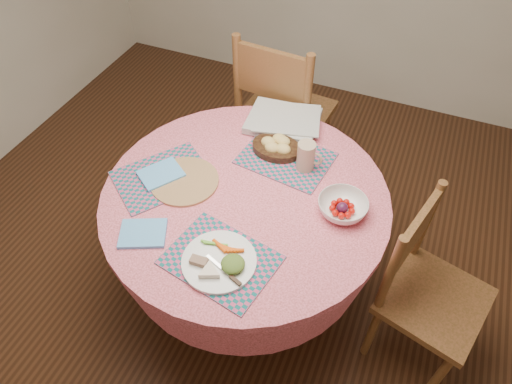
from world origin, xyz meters
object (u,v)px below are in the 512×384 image
wicker_trivet (185,181)px  bread_bowl (277,146)px  chair_right (426,289)px  chair_back (282,112)px  dinner_plate (220,262)px  latte_mug (306,156)px  fruit_bowl (342,207)px  dining_table (246,222)px

wicker_trivet → bread_bowl: size_ratio=1.30×
wicker_trivet → chair_right: bearing=3.0°
chair_back → dinner_plate: chair_back is taller
latte_mug → fruit_bowl: latte_mug is taller
fruit_bowl → chair_right: bearing=-5.2°
chair_right → chair_back: 1.27m
chair_right → fruit_bowl: 0.52m
wicker_trivet → bread_bowl: bread_bowl is taller
dining_table → chair_back: size_ratio=1.17×
wicker_trivet → bread_bowl: (0.30, 0.34, 0.03)m
chair_right → wicker_trivet: 1.14m
chair_right → chair_back: chair_back is taller
dining_table → chair_right: 0.83m
dining_table → chair_back: bearing=99.2°
chair_back → dinner_plate: (0.19, -1.20, 0.22)m
dinner_plate → bread_bowl: size_ratio=1.23×
dining_table → fruit_bowl: 0.47m
chair_back → dinner_plate: bearing=104.1°
chair_right → dinner_plate: chair_right is taller
chair_back → bread_bowl: (0.16, -0.53, 0.23)m
dinner_plate → chair_back: bearing=99.2°
chair_back → bread_bowl: bearing=112.1°
chair_back → wicker_trivet: chair_back is taller
dining_table → wicker_trivet: 0.34m
wicker_trivet → fruit_bowl: bearing=8.1°
chair_right → wicker_trivet: size_ratio=3.03×
chair_back → latte_mug: 0.72m
chair_right → bread_bowl: chair_right is taller
dining_table → chair_right: chair_right is taller
bread_bowl → latte_mug: (0.16, -0.05, 0.04)m
dining_table → dinner_plate: dinner_plate is taller
fruit_bowl → wicker_trivet: bearing=-171.9°
dining_table → wicker_trivet: bearing=-171.8°
latte_mug → fruit_bowl: (0.22, -0.19, -0.04)m
chair_back → fruit_bowl: size_ratio=4.40×
dining_table → bread_bowl: (0.03, 0.30, 0.23)m
chair_right → dinner_plate: size_ratio=3.22×
dining_table → bread_bowl: bearing=84.5°
chair_right → fruit_bowl: (-0.42, 0.04, 0.31)m
bread_bowl → latte_mug: latte_mug is taller
dining_table → wicker_trivet: size_ratio=4.13×
dinner_plate → dining_table: bearing=99.1°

